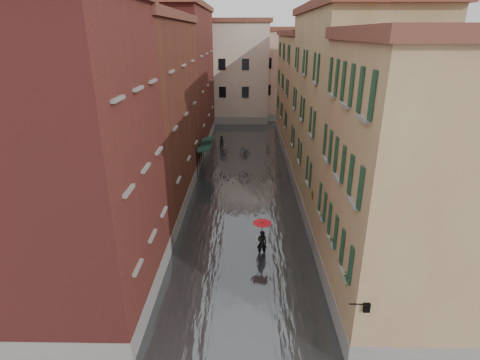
{
  "coord_description": "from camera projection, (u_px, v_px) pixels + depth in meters",
  "views": [
    {
      "loc": [
        0.2,
        -16.42,
        11.76
      ],
      "look_at": [
        -0.2,
        5.79,
        3.0
      ],
      "focal_mm": 28.0,
      "sensor_mm": 36.0,
      "label": 1
    }
  ],
  "objects": [
    {
      "name": "ground",
      "position": [
        242.0,
        274.0,
        19.59
      ],
      "size": [
        120.0,
        120.0,
        0.0
      ],
      "primitive_type": "plane",
      "color": "#5C5B5E",
      "rests_on": "ground"
    },
    {
      "name": "floodwater",
      "position": [
        244.0,
        181.0,
        31.65
      ],
      "size": [
        10.0,
        60.0,
        0.2
      ],
      "primitive_type": "cube",
      "color": "#404447",
      "rests_on": "ground"
    },
    {
      "name": "building_left_near",
      "position": [
        73.0,
        169.0,
        15.46
      ],
      "size": [
        6.0,
        8.0,
        13.0
      ],
      "primitive_type": "cube",
      "color": "maroon",
      "rests_on": "ground"
    },
    {
      "name": "building_left_mid",
      "position": [
        142.0,
        119.0,
        25.79
      ],
      "size": [
        6.0,
        14.0,
        12.5
      ],
      "primitive_type": "cube",
      "color": "brown",
      "rests_on": "ground"
    },
    {
      "name": "building_left_far",
      "position": [
        179.0,
        81.0,
        39.46
      ],
      "size": [
        6.0,
        16.0,
        14.0
      ],
      "primitive_type": "cube",
      "color": "maroon",
      "rests_on": "ground"
    },
    {
      "name": "building_right_near",
      "position": [
        410.0,
        188.0,
        15.5
      ],
      "size": [
        6.0,
        8.0,
        11.5
      ],
      "primitive_type": "cube",
      "color": "#996E4E",
      "rests_on": "ground"
    },
    {
      "name": "building_right_mid",
      "position": [
        346.0,
        116.0,
        25.46
      ],
      "size": [
        6.0,
        14.0,
        13.0
      ],
      "primitive_type": "cube",
      "color": "tan",
      "rests_on": "ground"
    },
    {
      "name": "building_right_far",
      "position": [
        311.0,
        94.0,
        39.69
      ],
      "size": [
        6.0,
        16.0,
        11.5
      ],
      "primitive_type": "cube",
      "color": "#996E4E",
      "rests_on": "ground"
    },
    {
      "name": "building_end_cream",
      "position": [
        224.0,
        73.0,
        52.6
      ],
      "size": [
        12.0,
        9.0,
        13.0
      ],
      "primitive_type": "cube",
      "color": "beige",
      "rests_on": "ground"
    },
    {
      "name": "building_end_pink",
      "position": [
        287.0,
        75.0,
        54.49
      ],
      "size": [
        10.0,
        9.0,
        12.0
      ],
      "primitive_type": "cube",
      "color": "tan",
      "rests_on": "ground"
    },
    {
      "name": "awning_near",
      "position": [
        204.0,
        147.0,
        32.57
      ],
      "size": [
        1.09,
        3.19,
        2.8
      ],
      "color": "#163228",
      "rests_on": "ground"
    },
    {
      "name": "awning_far",
      "position": [
        206.0,
        142.0,
        34.02
      ],
      "size": [
        1.09,
        3.04,
        2.8
      ],
      "color": "#163228",
      "rests_on": "ground"
    },
    {
      "name": "wall_lantern",
      "position": [
        366.0,
        306.0,
        12.83
      ],
      "size": [
        0.71,
        0.22,
        0.35
      ],
      "color": "black",
      "rests_on": "ground"
    },
    {
      "name": "window_planters",
      "position": [
        330.0,
        222.0,
        17.46
      ],
      "size": [
        0.59,
        8.65,
        0.84
      ],
      "color": "brown",
      "rests_on": "ground"
    },
    {
      "name": "pedestrian_main",
      "position": [
        262.0,
        235.0,
        20.74
      ],
      "size": [
        1.05,
        1.05,
        2.06
      ],
      "color": "black",
      "rests_on": "ground"
    },
    {
      "name": "pedestrian_far",
      "position": [
        222.0,
        143.0,
        40.15
      ],
      "size": [
        0.74,
        0.59,
        1.49
      ],
      "primitive_type": "imported",
      "rotation": [
        0.0,
        0.0,
        -0.03
      ],
      "color": "black",
      "rests_on": "ground"
    }
  ]
}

